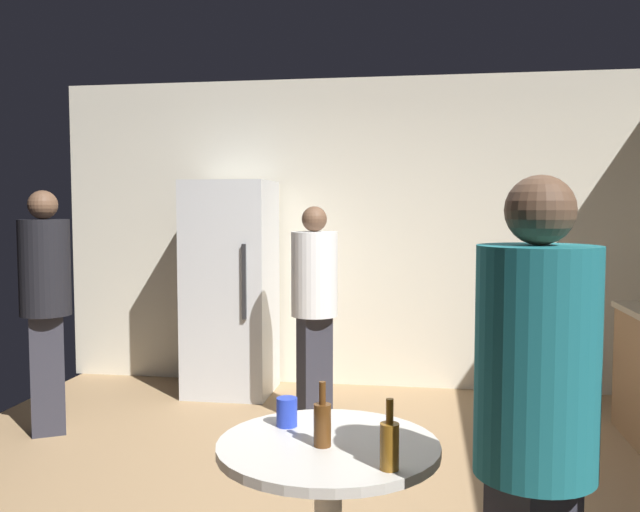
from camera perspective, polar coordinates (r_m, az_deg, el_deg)
The scene contains 9 objects.
wall_back at distance 5.94m, azimuth 2.96°, elevation 1.93°, with size 5.32×0.06×2.70m, color silver.
refrigerator at distance 5.75m, azimuth -7.57°, elevation -2.67°, with size 0.70×0.68×1.80m.
foreground_table at distance 2.53m, azimuth 0.70°, elevation -17.74°, with size 0.80×0.80×0.73m.
beer_bottle_amber at distance 2.24m, azimuth 5.91°, elevation -15.56°, with size 0.06×0.06×0.23m.
beer_bottle_brown at distance 2.43m, azimuth 0.20°, elevation -13.95°, with size 0.06×0.06×0.23m.
plastic_cup_blue at distance 2.65m, azimuth -2.83°, elevation -13.07°, with size 0.08×0.08×0.11m, color blue.
person_in_black_shirt at distance 5.00m, azimuth -22.26°, elevation -2.88°, with size 0.47×0.47×1.69m.
person_in_teal_shirt at distance 2.04m, azimuth 17.78°, elevation -13.20°, with size 0.48×0.48×1.66m.
person_in_white_shirt at distance 4.94m, azimuth -0.48°, elevation -3.46°, with size 0.47×0.47×1.59m.
Camera 1 is at (0.62, -3.27, 1.57)m, focal length 37.75 mm.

